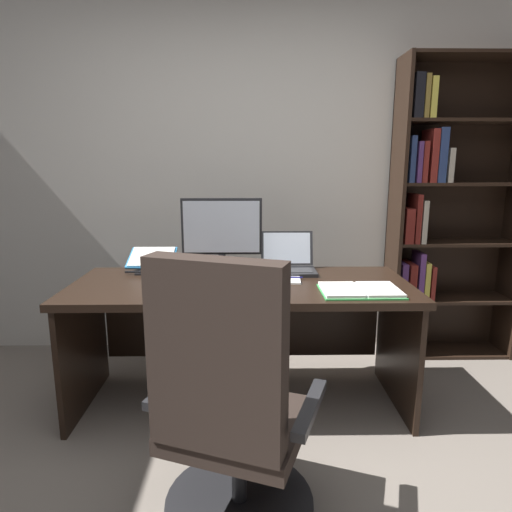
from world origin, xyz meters
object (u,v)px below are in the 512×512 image
Objects in this scene: open_binder at (360,290)px; pen at (290,277)px; office_chair at (230,420)px; desk at (241,311)px; keyboard at (218,288)px; reading_stand_with_book at (151,260)px; notepad at (287,279)px; monitor at (222,235)px; laptop at (288,263)px; computer_mouse at (160,287)px; bookshelf at (441,214)px.

open_binder reaches higher than pen.
office_chair is 2.67× the size of open_binder.
open_binder is (0.62, -0.28, 0.20)m from desk.
keyboard and open_binder have the same top height.
desk is 0.35m from pen.
reading_stand_with_book reaches higher than notepad.
notepad is (0.38, -0.19, -0.22)m from monitor.
monitor is 1.19× the size of open_binder.
reading_stand_with_book is 2.05× the size of pen.
keyboard reaches higher than desk.
pen is at bearing -90.95° from laptop.
monitor is at bearing -8.34° from reading_stand_with_book.
computer_mouse is (-0.42, -0.23, 0.21)m from desk.
laptop is 0.78× the size of keyboard.
monitor is at bearing 124.35° from desk.
desk is at bearing -156.33° from bookshelf.
open_binder reaches higher than desk.
office_chair is 5.18× the size of notepad.
office_chair is at bearing -83.15° from keyboard.
monitor reaches higher than open_binder.
keyboard is 0.45m from pen.
bookshelf reaches higher than office_chair.
office_chair is (-1.42, -1.60, -0.57)m from bookshelf.
computer_mouse is (-0.70, -0.41, -0.03)m from laptop.
computer_mouse is 0.74× the size of pen.
office_chair reaches higher than computer_mouse.
open_binder is at bearing -36.25° from notepad.
laptop is at bearing 94.97° from office_chair.
pen is (0.40, -0.19, -0.21)m from monitor.
office_chair is 0.90m from computer_mouse.
open_binder is (0.73, -0.05, -0.00)m from keyboard.
pen is at bearing 0.00° from notepad.
open_binder is at bearing -2.77° from computer_mouse.
computer_mouse is at bearing 137.37° from office_chair.
notepad is (0.26, -0.02, 0.20)m from desk.
pen reaches higher than desk.
office_chair reaches higher than notepad.
bookshelf is 1.22m from laptop.
bookshelf is at bearing 16.14° from monitor.
laptop is at bearing 89.05° from pen.
bookshelf reaches higher than computer_mouse.
office_chair reaches higher than keyboard.
monitor reaches higher than notepad.
open_binder is 1.94× the size of notepad.
notepad is (0.68, 0.21, -0.02)m from computer_mouse.
office_chair reaches higher than laptop.
desk is 0.41m from laptop.
monitor is (-0.09, 1.16, 0.50)m from office_chair.
monitor is 2.31× the size of notepad.
pen is (0.02, 0.00, 0.01)m from notepad.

